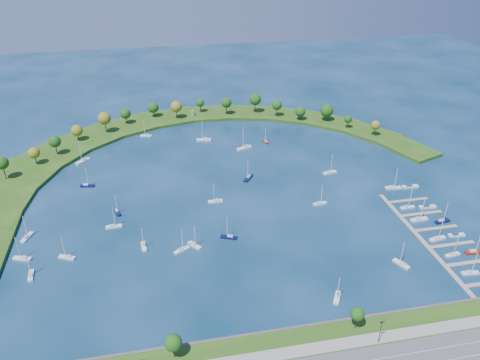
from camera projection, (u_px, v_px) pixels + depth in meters
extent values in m
plane|color=#07273D|center=(233.00, 192.00, 256.84)|extent=(700.00, 700.00, 0.00)
cube|color=#474442|center=(285.00, 330.00, 168.57)|extent=(420.00, 1.20, 1.80)
cube|color=gray|center=(294.00, 352.00, 159.20)|extent=(420.00, 5.00, 0.12)
cylinder|color=#382314|center=(174.00, 351.00, 156.22)|extent=(0.56, 0.56, 5.25)
sphere|color=#164611|center=(173.00, 343.00, 154.36)|extent=(6.00, 6.00, 6.00)
cylinder|color=#382314|center=(356.00, 322.00, 167.31)|extent=(0.56, 0.56, 5.60)
sphere|color=#164611|center=(357.00, 314.00, 165.44)|extent=(5.20, 5.20, 5.20)
cylinder|color=black|center=(380.00, 333.00, 160.25)|extent=(0.24, 0.24, 10.00)
cube|color=#244913|center=(18.00, 178.00, 268.12)|extent=(50.23, 54.30, 2.00)
cube|color=#244913|center=(52.00, 156.00, 293.81)|extent=(54.07, 56.09, 2.00)
cube|color=#244913|center=(89.00, 139.00, 316.83)|extent=(55.20, 54.07, 2.00)
cube|color=#244913|center=(128.00, 126.00, 335.86)|extent=(53.65, 48.47, 2.00)
cube|color=#244913|center=(167.00, 118.00, 349.79)|extent=(49.62, 39.75, 2.00)
cube|color=#244913|center=(207.00, 114.00, 357.81)|extent=(44.32, 29.96, 2.00)
cube|color=#244913|center=(247.00, 113.00, 359.47)|extent=(49.49, 38.05, 2.00)
cube|color=#244913|center=(287.00, 115.00, 354.66)|extent=(51.13, 44.12, 2.00)
cube|color=#244913|center=(327.00, 122.00, 343.67)|extent=(49.19, 47.96, 2.00)
cube|color=#244913|center=(366.00, 132.00, 327.13)|extent=(43.90, 49.49, 2.00)
cube|color=#244913|center=(404.00, 146.00, 305.99)|extent=(35.67, 48.74, 2.00)
cylinder|color=#382314|center=(4.00, 172.00, 263.11)|extent=(0.56, 0.56, 8.66)
sphere|color=#164611|center=(2.00, 163.00, 260.28)|extent=(7.43, 7.43, 7.43)
cylinder|color=#382314|center=(36.00, 160.00, 279.67)|extent=(0.56, 0.56, 6.26)
sphere|color=brown|center=(34.00, 153.00, 277.48)|extent=(6.85, 6.85, 6.85)
cylinder|color=#382314|center=(56.00, 149.00, 290.98)|extent=(0.56, 0.56, 7.51)
sphere|color=#164611|center=(55.00, 142.00, 288.44)|extent=(7.42, 7.42, 7.42)
cylinder|color=#382314|center=(78.00, 137.00, 310.42)|extent=(0.56, 0.56, 5.59)
sphere|color=brown|center=(77.00, 131.00, 308.32)|extent=(7.63, 7.63, 7.63)
cylinder|color=#382314|center=(106.00, 127.00, 321.10)|extent=(0.56, 0.56, 8.81)
sphere|color=brown|center=(104.00, 118.00, 318.11)|extent=(8.83, 8.83, 8.83)
cylinder|color=#382314|center=(126.00, 120.00, 335.94)|extent=(0.56, 0.56, 6.28)
sphere|color=#164611|center=(125.00, 114.00, 333.68)|extent=(7.56, 7.56, 7.56)
cylinder|color=#382314|center=(154.00, 113.00, 348.07)|extent=(0.56, 0.56, 5.66)
sphere|color=#164611|center=(153.00, 108.00, 345.91)|extent=(8.10, 8.10, 8.10)
cylinder|color=#382314|center=(177.00, 114.00, 344.74)|extent=(0.56, 0.56, 7.48)
sphere|color=brown|center=(176.00, 107.00, 342.10)|extent=(8.43, 8.43, 8.43)
cylinder|color=#382314|center=(200.00, 108.00, 356.34)|extent=(0.56, 0.56, 6.33)
sphere|color=#164611|center=(200.00, 103.00, 354.20)|extent=(6.26, 6.26, 6.26)
cylinder|color=#382314|center=(227.00, 110.00, 351.52)|extent=(0.56, 0.56, 7.90)
sphere|color=#164611|center=(226.00, 103.00, 348.85)|extent=(7.73, 7.73, 7.73)
cylinder|color=#382314|center=(255.00, 107.00, 354.93)|extent=(0.56, 0.56, 8.73)
sphere|color=#164611|center=(255.00, 99.00, 351.95)|extent=(8.85, 8.85, 8.85)
cylinder|color=#382314|center=(277.00, 112.00, 348.49)|extent=(0.56, 0.56, 7.37)
sphere|color=#164611|center=(277.00, 105.00, 345.98)|extent=(7.36, 7.36, 7.36)
cylinder|color=#382314|center=(300.00, 117.00, 342.64)|extent=(0.56, 0.56, 4.99)
sphere|color=#164611|center=(300.00, 112.00, 340.69)|extent=(7.64, 7.64, 7.64)
cylinder|color=#382314|center=(326.00, 117.00, 341.22)|extent=(0.56, 0.56, 5.94)
sphere|color=#164611|center=(327.00, 111.00, 338.86)|extent=(9.38, 9.38, 9.38)
cylinder|color=#382314|center=(347.00, 124.00, 328.96)|extent=(0.56, 0.56, 5.74)
sphere|color=#164611|center=(348.00, 119.00, 327.03)|extent=(5.50, 5.50, 5.50)
cylinder|color=#382314|center=(375.00, 131.00, 317.16)|extent=(0.56, 0.56, 6.50)
sphere|color=brown|center=(376.00, 125.00, 314.97)|extent=(6.29, 6.29, 6.29)
cylinder|color=gray|center=(193.00, 113.00, 350.95)|extent=(2.20, 2.20, 3.58)
cylinder|color=gray|center=(193.00, 111.00, 350.01)|extent=(2.60, 2.60, 0.30)
cube|color=gray|center=(421.00, 239.00, 217.81)|extent=(2.20, 82.00, 0.40)
cube|color=gray|center=(470.00, 262.00, 202.93)|extent=(22.00, 2.00, 0.40)
cube|color=gray|center=(453.00, 244.00, 214.24)|extent=(22.00, 2.00, 0.40)
cylinder|color=#382314|center=(474.00, 241.00, 215.99)|extent=(0.36, 0.36, 1.60)
cube|color=gray|center=(437.00, 228.00, 225.55)|extent=(22.00, 2.00, 0.40)
cylinder|color=#382314|center=(457.00, 225.00, 227.30)|extent=(0.36, 0.36, 1.60)
cube|color=gray|center=(422.00, 214.00, 236.86)|extent=(22.00, 2.00, 0.40)
cylinder|color=#382314|center=(442.00, 211.00, 238.62)|extent=(0.36, 0.36, 1.60)
cube|color=gray|center=(409.00, 200.00, 248.17)|extent=(22.00, 2.00, 0.40)
cylinder|color=#382314|center=(428.00, 198.00, 249.93)|extent=(0.36, 0.36, 1.60)
cube|color=#0A0F3E|center=(229.00, 237.00, 218.97)|extent=(7.98, 5.05, 0.93)
cube|color=#BBBBC0|center=(230.00, 236.00, 218.45)|extent=(3.09, 2.47, 0.65)
cylinder|color=silver|center=(227.00, 227.00, 216.32)|extent=(0.32, 0.32, 10.47)
cube|color=white|center=(204.00, 140.00, 316.15)|extent=(10.03, 4.27, 1.17)
cube|color=#BBBBC0|center=(205.00, 138.00, 315.69)|extent=(3.67, 2.43, 0.82)
cylinder|color=silver|center=(202.00, 130.00, 312.65)|extent=(0.32, 0.32, 13.12)
cube|color=white|center=(144.00, 246.00, 212.78)|extent=(2.60, 7.43, 0.88)
cube|color=#BBBBC0|center=(143.00, 244.00, 213.03)|extent=(1.62, 2.66, 0.61)
cylinder|color=silver|center=(143.00, 238.00, 209.69)|extent=(0.32, 0.32, 9.85)
cube|color=white|center=(31.00, 275.00, 195.37)|extent=(2.65, 7.40, 0.87)
cube|color=#BBBBC0|center=(30.00, 275.00, 194.41)|extent=(1.64, 2.65, 0.61)
cylinder|color=silver|center=(28.00, 265.00, 193.27)|extent=(0.32, 0.32, 9.79)
cube|color=white|center=(22.00, 259.00, 205.04)|extent=(8.36, 4.70, 0.97)
cube|color=#BBBBC0|center=(23.00, 257.00, 204.55)|extent=(3.18, 2.39, 0.68)
cylinder|color=silver|center=(18.00, 248.00, 202.23)|extent=(0.32, 0.32, 10.89)
cube|color=white|center=(67.00, 257.00, 205.82)|extent=(7.73, 5.01, 0.90)
cube|color=#BBBBC0|center=(68.00, 256.00, 205.30)|extent=(3.01, 2.43, 0.63)
cylinder|color=silver|center=(63.00, 247.00, 203.25)|extent=(0.32, 0.32, 10.17)
cube|color=white|center=(337.00, 298.00, 183.80)|extent=(5.62, 7.51, 0.90)
cube|color=#BBBBC0|center=(338.00, 295.00, 184.05)|extent=(2.60, 3.00, 0.63)
cylinder|color=silver|center=(338.00, 288.00, 180.64)|extent=(0.32, 0.32, 10.11)
cube|color=#0A0F3E|center=(87.00, 186.00, 261.47)|extent=(8.09, 3.56, 0.94)
cube|color=#BBBBC0|center=(86.00, 185.00, 261.07)|extent=(2.97, 2.00, 0.66)
cylinder|color=silver|center=(87.00, 177.00, 258.69)|extent=(0.32, 0.32, 10.57)
cube|color=maroon|center=(266.00, 142.00, 313.94)|extent=(3.30, 6.86, 0.79)
cube|color=#BBBBC0|center=(266.00, 141.00, 313.09)|extent=(1.79, 2.55, 0.56)
cylinder|color=silver|center=(265.00, 135.00, 312.00)|extent=(0.32, 0.32, 8.93)
cube|color=white|center=(114.00, 227.00, 226.53)|extent=(7.91, 2.62, 0.94)
cube|color=#BBBBC0|center=(112.00, 226.00, 225.97)|extent=(2.81, 1.68, 0.66)
cylinder|color=silver|center=(114.00, 217.00, 223.88)|extent=(0.32, 0.32, 10.53)
cube|color=#0A0F3E|center=(117.00, 212.00, 237.62)|extent=(4.29, 7.61, 0.88)
cube|color=#BBBBC0|center=(117.00, 211.00, 237.81)|extent=(2.18, 2.89, 0.62)
cylinder|color=silver|center=(116.00, 204.00, 234.55)|extent=(0.32, 0.32, 9.91)
cube|color=#0A0F3E|center=(248.00, 178.00, 269.14)|extent=(6.89, 8.39, 1.03)
cube|color=#BBBBC0|center=(249.00, 176.00, 269.40)|extent=(3.10, 3.42, 0.72)
cylinder|color=silver|center=(248.00, 169.00, 265.53)|extent=(0.32, 0.32, 11.57)
cube|color=white|center=(146.00, 136.00, 322.52)|extent=(7.87, 3.95, 0.91)
cube|color=#BBBBC0|center=(147.00, 135.00, 322.11)|extent=(2.94, 2.10, 0.64)
cylinder|color=silver|center=(144.00, 128.00, 319.84)|extent=(0.32, 0.32, 10.23)
cube|color=white|center=(330.00, 173.00, 275.15)|extent=(8.70, 3.97, 1.01)
cube|color=#BBBBC0|center=(329.00, 172.00, 274.45)|extent=(3.21, 2.20, 0.71)
cylinder|color=silver|center=(332.00, 163.00, 272.38)|extent=(0.32, 0.32, 11.35)
cube|color=white|center=(195.00, 246.00, 213.35)|extent=(6.33, 7.31, 0.91)
cube|color=#BBBBC0|center=(193.00, 244.00, 213.41)|extent=(2.80, 3.01, 0.64)
cylinder|color=silver|center=(195.00, 236.00, 210.29)|extent=(0.32, 0.32, 10.25)
cube|color=white|center=(27.00, 237.00, 218.90)|extent=(5.18, 8.30, 0.97)
cube|color=#BBBBC0|center=(26.00, 237.00, 217.81)|extent=(2.54, 3.21, 0.68)
cylinder|color=silver|center=(25.00, 226.00, 216.58)|extent=(0.32, 0.32, 10.87)
cube|color=white|center=(83.00, 161.00, 287.92)|extent=(8.91, 8.75, 1.17)
cube|color=#BBBBC0|center=(84.00, 159.00, 288.14)|extent=(3.78, 3.75, 0.82)
cylinder|color=silver|center=(80.00, 151.00, 283.87)|extent=(0.32, 0.32, 13.18)
cube|color=white|center=(215.00, 201.00, 247.06)|extent=(7.69, 2.32, 0.92)
cube|color=#BBBBC0|center=(217.00, 200.00, 246.83)|extent=(2.71, 1.56, 0.64)
cylinder|color=silver|center=(214.00, 192.00, 244.22)|extent=(0.32, 0.32, 10.32)
cube|color=white|center=(320.00, 204.00, 245.07)|extent=(7.48, 3.06, 0.87)
cube|color=#BBBBC0|center=(319.00, 203.00, 244.49)|extent=(2.72, 1.78, 0.61)
cylinder|color=silver|center=(322.00, 195.00, 242.64)|extent=(0.32, 0.32, 9.81)
cube|color=white|center=(401.00, 264.00, 201.86)|extent=(5.40, 8.08, 0.95)
cube|color=#BBBBC0|center=(403.00, 263.00, 200.92)|extent=(2.59, 3.16, 0.66)
cylinder|color=silver|center=(402.00, 253.00, 199.48)|extent=(0.32, 0.32, 10.67)
cube|color=white|center=(244.00, 148.00, 304.59)|extent=(10.65, 6.48, 1.24)
cube|color=#BBBBC0|center=(246.00, 146.00, 304.57)|extent=(4.10, 3.21, 0.87)
cylinder|color=silver|center=(243.00, 138.00, 300.52)|extent=(0.32, 0.32, 13.92)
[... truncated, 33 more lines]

